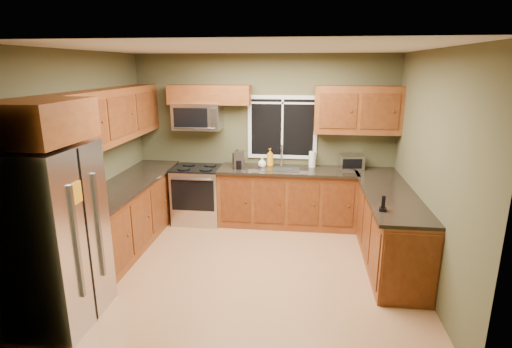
% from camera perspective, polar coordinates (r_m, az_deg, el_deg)
% --- Properties ---
extents(floor, '(4.20, 4.20, 0.00)m').
position_cam_1_polar(floor, '(5.30, -1.03, -13.08)').
color(floor, '#A06E46').
rests_on(floor, ground).
extents(ceiling, '(4.20, 4.20, 0.00)m').
position_cam_1_polar(ceiling, '(4.67, -1.19, 17.52)').
color(ceiling, white).
rests_on(ceiling, back_wall).
extents(back_wall, '(4.20, 0.00, 4.20)m').
position_cam_1_polar(back_wall, '(6.56, 1.13, 5.01)').
color(back_wall, '#4C4B2E').
rests_on(back_wall, ground).
extents(front_wall, '(4.20, 0.00, 4.20)m').
position_cam_1_polar(front_wall, '(3.12, -5.82, -6.74)').
color(front_wall, '#4C4B2E').
rests_on(front_wall, ground).
extents(left_wall, '(0.00, 3.60, 3.60)m').
position_cam_1_polar(left_wall, '(5.51, -23.29, 1.78)').
color(left_wall, '#4C4B2E').
rests_on(left_wall, ground).
extents(right_wall, '(0.00, 3.60, 3.60)m').
position_cam_1_polar(right_wall, '(4.97, 23.60, 0.41)').
color(right_wall, '#4C4B2E').
rests_on(right_wall, ground).
extents(window, '(1.12, 0.03, 1.02)m').
position_cam_1_polar(window, '(6.48, 3.78, 6.68)').
color(window, white).
rests_on(window, back_wall).
extents(base_cabinets_left, '(0.60, 2.65, 0.90)m').
position_cam_1_polar(base_cabinets_left, '(6.02, -17.68, -5.55)').
color(base_cabinets_left, brown).
rests_on(base_cabinets_left, ground).
extents(countertop_left, '(0.65, 2.65, 0.04)m').
position_cam_1_polar(countertop_left, '(5.87, -17.82, -1.27)').
color(countertop_left, black).
rests_on(countertop_left, base_cabinets_left).
extents(base_cabinets_back, '(2.17, 0.60, 0.90)m').
position_cam_1_polar(base_cabinets_back, '(6.46, 4.48, -3.44)').
color(base_cabinets_back, brown).
rests_on(base_cabinets_back, ground).
extents(countertop_back, '(2.17, 0.65, 0.04)m').
position_cam_1_polar(countertop_back, '(6.30, 4.56, 0.54)').
color(countertop_back, black).
rests_on(countertop_back, base_cabinets_back).
extents(base_cabinets_peninsula, '(0.60, 2.52, 0.90)m').
position_cam_1_polar(base_cabinets_peninsula, '(5.67, 18.21, -6.90)').
color(base_cabinets_peninsula, brown).
rests_on(base_cabinets_peninsula, ground).
extents(countertop_peninsula, '(0.65, 2.50, 0.04)m').
position_cam_1_polar(countertop_peninsula, '(5.52, 18.35, -2.34)').
color(countertop_peninsula, black).
rests_on(countertop_peninsula, base_cabinets_peninsula).
extents(upper_cabinets_left, '(0.33, 2.65, 0.72)m').
position_cam_1_polar(upper_cabinets_left, '(5.76, -20.04, 7.81)').
color(upper_cabinets_left, brown).
rests_on(upper_cabinets_left, left_wall).
extents(upper_cabinets_back_left, '(1.30, 0.33, 0.30)m').
position_cam_1_polar(upper_cabinets_back_left, '(6.45, -6.67, 11.19)').
color(upper_cabinets_back_left, brown).
rests_on(upper_cabinets_back_left, back_wall).
extents(upper_cabinets_back_right, '(1.30, 0.33, 0.72)m').
position_cam_1_polar(upper_cabinets_back_right, '(6.34, 14.31, 8.85)').
color(upper_cabinets_back_right, brown).
rests_on(upper_cabinets_back_right, back_wall).
extents(upper_cabinet_over_fridge, '(0.72, 0.90, 0.38)m').
position_cam_1_polar(upper_cabinet_over_fridge, '(4.13, -28.87, 6.63)').
color(upper_cabinet_over_fridge, brown).
rests_on(upper_cabinet_over_fridge, left_wall).
extents(refrigerator, '(0.74, 0.90, 1.80)m').
position_cam_1_polar(refrigerator, '(4.41, -26.97, -8.00)').
color(refrigerator, '#B7B7BC').
rests_on(refrigerator, ground).
extents(range, '(0.76, 0.69, 0.94)m').
position_cam_1_polar(range, '(6.65, -8.26, -2.84)').
color(range, '#B7B7BC').
rests_on(range, ground).
extents(microwave, '(0.76, 0.41, 0.42)m').
position_cam_1_polar(microwave, '(6.50, -8.37, 8.15)').
color(microwave, '#B7B7BC').
rests_on(microwave, back_wall).
extents(sink, '(0.60, 0.42, 0.36)m').
position_cam_1_polar(sink, '(6.32, 3.53, 0.90)').
color(sink, slate).
rests_on(sink, countertop_back).
extents(toaster_oven, '(0.40, 0.33, 0.22)m').
position_cam_1_polar(toaster_oven, '(6.45, 13.47, 1.70)').
color(toaster_oven, '#B7B7BC').
rests_on(toaster_oven, countertop_back).
extents(coffee_maker, '(0.18, 0.23, 0.27)m').
position_cam_1_polar(coffee_maker, '(6.31, -2.37, 1.95)').
color(coffee_maker, slate).
rests_on(coffee_maker, countertop_back).
extents(kettle, '(0.19, 0.19, 0.29)m').
position_cam_1_polar(kettle, '(6.38, -2.70, 2.18)').
color(kettle, '#B7B7BC').
rests_on(kettle, countertop_back).
extents(paper_towel_roll, '(0.14, 0.14, 0.28)m').
position_cam_1_polar(paper_towel_roll, '(6.44, 8.03, 2.10)').
color(paper_towel_roll, white).
rests_on(paper_towel_roll, countertop_back).
extents(soap_bottle_a, '(0.14, 0.14, 0.29)m').
position_cam_1_polar(soap_bottle_a, '(6.43, 2.02, 2.39)').
color(soap_bottle_a, orange).
rests_on(soap_bottle_a, countertop_back).
extents(soap_bottle_c, '(0.16, 0.16, 0.16)m').
position_cam_1_polar(soap_bottle_c, '(6.37, 0.87, 1.69)').
color(soap_bottle_c, white).
rests_on(soap_bottle_c, countertop_back).
extents(cordless_phone, '(0.09, 0.09, 0.18)m').
position_cam_1_polar(cordless_phone, '(4.69, 17.69, -4.43)').
color(cordless_phone, black).
rests_on(cordless_phone, countertop_peninsula).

